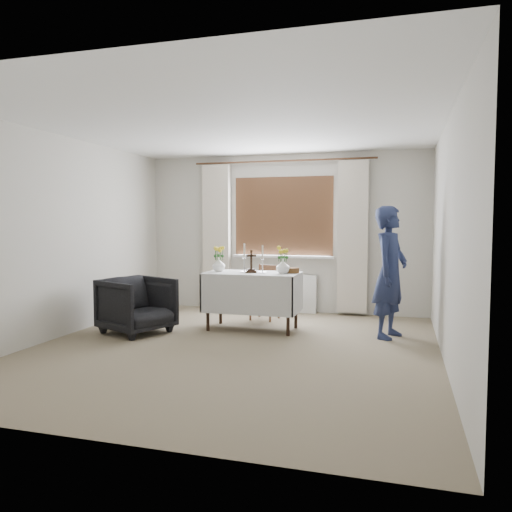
% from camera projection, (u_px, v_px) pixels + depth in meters
% --- Properties ---
extents(ground, '(5.00, 5.00, 0.00)m').
position_uv_depth(ground, '(233.00, 349.00, 5.64)').
color(ground, '#83775A').
rests_on(ground, ground).
extents(altar_table, '(1.24, 0.64, 0.76)m').
position_uv_depth(altar_table, '(252.00, 301.00, 6.62)').
color(altar_table, white).
rests_on(altar_table, ground).
extents(wooden_chair, '(0.42, 0.42, 0.80)m').
position_uv_depth(wooden_chair, '(265.00, 292.00, 7.30)').
color(wooden_chair, '#58301E').
rests_on(wooden_chair, ground).
extents(armchair, '(1.03, 1.01, 0.72)m').
position_uv_depth(armchair, '(137.00, 305.00, 6.42)').
color(armchair, black).
rests_on(armchair, ground).
extents(person, '(0.57, 0.69, 1.63)m').
position_uv_depth(person, '(390.00, 272.00, 6.14)').
color(person, navy).
rests_on(person, ground).
extents(radiator, '(1.10, 0.10, 0.60)m').
position_uv_depth(radiator, '(282.00, 293.00, 7.94)').
color(radiator, silver).
rests_on(radiator, ground).
extents(wooden_cross, '(0.16, 0.14, 0.30)m').
position_uv_depth(wooden_cross, '(251.00, 261.00, 6.56)').
color(wooden_cross, black).
rests_on(wooden_cross, altar_table).
extents(candlestick_left, '(0.12, 0.12, 0.38)m').
position_uv_depth(candlestick_left, '(244.00, 258.00, 6.63)').
color(candlestick_left, white).
rests_on(candlestick_left, altar_table).
extents(candlestick_right, '(0.11, 0.11, 0.36)m').
position_uv_depth(candlestick_right, '(262.00, 259.00, 6.55)').
color(candlestick_right, white).
rests_on(candlestick_right, altar_table).
extents(flower_vase_left, '(0.19, 0.19, 0.18)m').
position_uv_depth(flower_vase_left, '(219.00, 265.00, 6.75)').
color(flower_vase_left, white).
rests_on(flower_vase_left, altar_table).
extents(flower_vase_right, '(0.21, 0.21, 0.18)m').
position_uv_depth(flower_vase_right, '(283.00, 266.00, 6.47)').
color(flower_vase_right, white).
rests_on(flower_vase_right, altar_table).
extents(wicker_basket, '(0.23, 0.23, 0.07)m').
position_uv_depth(wicker_basket, '(292.00, 270.00, 6.54)').
color(wicker_basket, brown).
rests_on(wicker_basket, altar_table).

